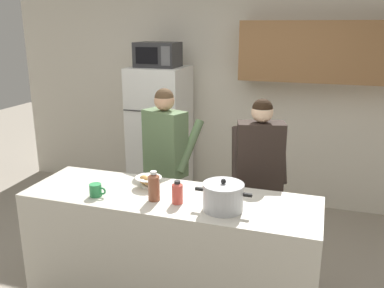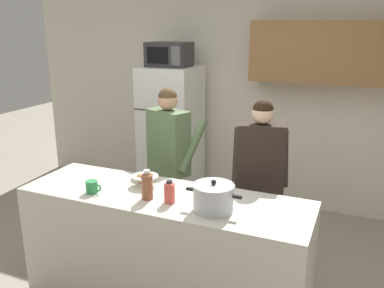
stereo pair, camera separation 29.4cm
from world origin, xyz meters
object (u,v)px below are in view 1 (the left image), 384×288
(bread_bowl, at_px, (148,181))
(bottle_mid_counter, at_px, (154,186))
(coffee_mug, at_px, (96,190))
(microwave, at_px, (158,55))
(person_by_sink, at_px, (260,167))
(cooking_pot, at_px, (223,197))
(bottle_near_edge, at_px, (177,192))
(person_near_pot, at_px, (166,152))
(refrigerator, at_px, (160,136))

(bread_bowl, distance_m, bottle_mid_counter, 0.27)
(coffee_mug, bearing_deg, microwave, 99.06)
(person_by_sink, xyz_separation_m, bread_bowl, (-0.77, -0.61, 0.01))
(cooking_pot, bearing_deg, bottle_mid_counter, -179.84)
(bread_bowl, relative_size, bottle_near_edge, 1.23)
(microwave, relative_size, person_near_pot, 0.30)
(microwave, distance_m, cooking_pot, 2.44)
(bread_bowl, bearing_deg, coffee_mug, -135.84)
(person_near_pot, relative_size, cooking_pot, 4.02)
(cooking_pot, bearing_deg, person_near_pot, 130.72)
(coffee_mug, height_order, bread_bowl, bread_bowl)
(refrigerator, distance_m, bread_bowl, 1.85)
(person_near_pot, bearing_deg, bottle_mid_counter, -73.66)
(refrigerator, height_order, coffee_mug, refrigerator)
(bottle_near_edge, distance_m, bottle_mid_counter, 0.18)
(cooking_pot, bearing_deg, refrigerator, 123.01)
(refrigerator, xyz_separation_m, person_near_pot, (0.49, -1.05, 0.15))
(person_by_sink, xyz_separation_m, coffee_mug, (-1.07, -0.90, 0.00))
(refrigerator, relative_size, microwave, 3.48)
(person_by_sink, height_order, bottle_near_edge, person_by_sink)
(microwave, height_order, bottle_mid_counter, microwave)
(microwave, xyz_separation_m, person_near_pot, (0.49, -1.03, -0.82))
(cooking_pot, bearing_deg, person_by_sink, 81.96)
(bottle_near_edge, bearing_deg, person_by_sink, 61.51)
(person_by_sink, bearing_deg, cooking_pot, -98.04)
(refrigerator, relative_size, bottle_near_edge, 9.84)
(person_by_sink, relative_size, bread_bowl, 7.48)
(microwave, relative_size, cooking_pot, 1.21)
(cooking_pot, bearing_deg, bottle_near_edge, 179.71)
(microwave, bearing_deg, person_by_sink, -38.39)
(person_near_pot, bearing_deg, coffee_mug, -100.07)
(refrigerator, distance_m, bottle_mid_counter, 2.10)
(person_by_sink, bearing_deg, refrigerator, 141.06)
(person_by_sink, relative_size, bottle_mid_counter, 7.03)
(person_near_pot, xyz_separation_m, cooking_pot, (0.78, -0.90, 0.03))
(microwave, bearing_deg, refrigerator, 90.07)
(bottle_mid_counter, bearing_deg, cooking_pot, 0.16)
(person_by_sink, bearing_deg, coffee_mug, -139.82)
(person_near_pot, relative_size, bottle_mid_counter, 7.18)
(refrigerator, height_order, person_near_pot, refrigerator)
(refrigerator, bearing_deg, person_near_pot, -64.91)
(refrigerator, xyz_separation_m, cooking_pot, (1.27, -1.95, 0.18))
(bottle_near_edge, bearing_deg, microwave, 115.86)
(microwave, xyz_separation_m, bottle_near_edge, (0.94, -1.93, -0.81))
(refrigerator, relative_size, bottle_mid_counter, 7.53)
(microwave, height_order, person_near_pot, microwave)
(coffee_mug, height_order, bottle_near_edge, bottle_near_edge)
(cooking_pot, relative_size, coffee_mug, 3.03)
(coffee_mug, bearing_deg, refrigerator, 98.96)
(microwave, bearing_deg, cooking_pot, -56.69)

